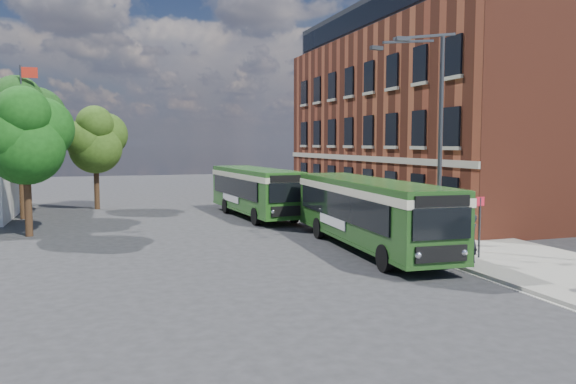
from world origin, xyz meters
name	(u,v)px	position (x,y,z in m)	size (l,w,h in m)	color
ground	(307,250)	(0.00, 0.00, 0.00)	(120.00, 120.00, 0.00)	#28282B
pavement	(369,218)	(7.00, 8.00, 0.07)	(6.00, 48.00, 0.15)	gray
kerb_line	(323,222)	(3.95, 8.00, 0.01)	(0.12, 48.00, 0.01)	beige
brick_office	(435,109)	(14.00, 12.00, 6.97)	(12.10, 26.00, 14.20)	brown
flagpole	(24,137)	(-12.45, 13.00, 4.94)	(0.95, 0.10, 9.00)	#3B3D40
street_lamp	(433,139)	(4.84, -2.00, 4.79)	(2.96, 2.38, 9.00)	#3B3D40
bus_stop_sign	(480,223)	(5.60, -4.20, 1.51)	(0.35, 0.08, 2.52)	#3B3D40
bus_front	(368,207)	(2.62, -0.57, 1.83)	(3.19, 12.31, 3.02)	#224C1A
bus_rear	(255,188)	(0.75, 11.33, 1.83)	(3.37, 10.75, 3.02)	#265B1D
pedestrian_a	(470,239)	(4.60, -5.00, 1.07)	(0.68, 0.44, 1.85)	black
pedestrian_b	(462,227)	(6.77, -1.47, 0.92)	(0.75, 0.58, 1.54)	black
tree_left	(27,136)	(-11.72, 7.75, 4.96)	(4.33, 4.12, 7.31)	#351F13
tree_mid	(21,123)	(-12.82, 14.86, 5.80)	(5.06, 4.81, 8.55)	#351F13
tree_right	(96,140)	(-8.59, 18.75, 4.84)	(4.23, 4.02, 7.14)	#351F13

